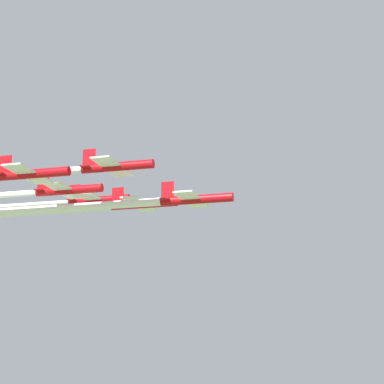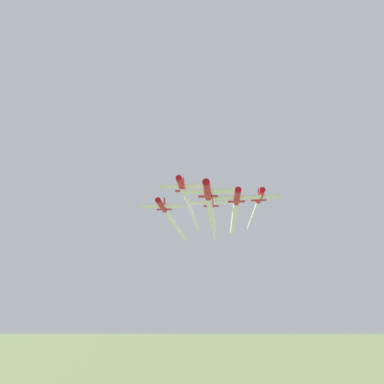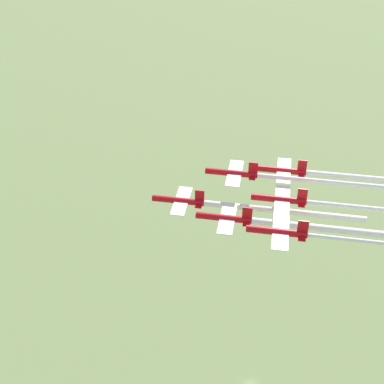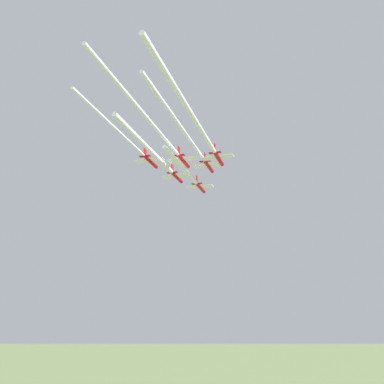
{
  "view_description": "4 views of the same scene",
  "coord_description": "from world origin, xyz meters",
  "px_view_note": "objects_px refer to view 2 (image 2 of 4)",
  "views": [
    {
      "loc": [
        -73.43,
        11.51,
        92.75
      ],
      "look_at": [
        18.45,
        -45.96,
        120.66
      ],
      "focal_mm": 70.0,
      "sensor_mm": 36.0,
      "label": 1
    },
    {
      "loc": [
        -31.45,
        -93.6,
        100.05
      ],
      "look_at": [
        17.19,
        -40.88,
        119.86
      ],
      "focal_mm": 35.0,
      "sensor_mm": 36.0,
      "label": 2
    },
    {
      "loc": [
        90.17,
        -98.19,
        183.62
      ],
      "look_at": [
        21.19,
        -45.47,
        123.65
      ],
      "focal_mm": 50.0,
      "sensor_mm": 36.0,
      "label": 3
    },
    {
      "loc": [
        87.0,
        69.74,
        72.71
      ],
      "look_at": [
        19.33,
        -47.48,
        117.37
      ],
      "focal_mm": 35.0,
      "sensor_mm": 36.0,
      "label": 4
    }
  ],
  "objects_px": {
    "jet_1": "(237,197)",
    "jet_2": "(182,186)",
    "jet_3": "(260,196)",
    "jet_5": "(162,206)",
    "jet_0": "(207,191)",
    "jet_4": "(211,202)"
  },
  "relations": [
    {
      "from": "jet_1",
      "to": "jet_2",
      "type": "distance_m",
      "value": 12.35
    },
    {
      "from": "jet_2",
      "to": "jet_3",
      "type": "distance_m",
      "value": 20.74
    },
    {
      "from": "jet_1",
      "to": "jet_2",
      "type": "bearing_deg",
      "value": 0.0
    },
    {
      "from": "jet_1",
      "to": "jet_5",
      "type": "height_order",
      "value": "jet_5"
    },
    {
      "from": "jet_1",
      "to": "jet_3",
      "type": "height_order",
      "value": "jet_3"
    },
    {
      "from": "jet_1",
      "to": "jet_2",
      "type": "height_order",
      "value": "jet_2"
    },
    {
      "from": "jet_0",
      "to": "jet_4",
      "type": "bearing_deg",
      "value": -90.0
    },
    {
      "from": "jet_1",
      "to": "jet_4",
      "type": "height_order",
      "value": "jet_4"
    },
    {
      "from": "jet_3",
      "to": "jet_1",
      "type": "bearing_deg",
      "value": 59.53
    },
    {
      "from": "jet_3",
      "to": "jet_5",
      "type": "relative_size",
      "value": 1.0
    },
    {
      "from": "jet_3",
      "to": "jet_4",
      "type": "relative_size",
      "value": 1.0
    },
    {
      "from": "jet_0",
      "to": "jet_3",
      "type": "relative_size",
      "value": 1.0
    },
    {
      "from": "jet_4",
      "to": "jet_5",
      "type": "xyz_separation_m",
      "value": [
        -8.16,
        8.84,
        -0.65
      ]
    },
    {
      "from": "jet_1",
      "to": "jet_3",
      "type": "bearing_deg",
      "value": -120.47
    },
    {
      "from": "jet_0",
      "to": "jet_5",
      "type": "bearing_deg",
      "value": -59.53
    },
    {
      "from": "jet_4",
      "to": "jet_5",
      "type": "bearing_deg",
      "value": -0.0
    },
    {
      "from": "jet_4",
      "to": "jet_5",
      "type": "height_order",
      "value": "jet_4"
    },
    {
      "from": "jet_1",
      "to": "jet_3",
      "type": "distance_m",
      "value": 12.18
    },
    {
      "from": "jet_1",
      "to": "jet_2",
      "type": "relative_size",
      "value": 1.0
    },
    {
      "from": "jet_1",
      "to": "jet_3",
      "type": "xyz_separation_m",
      "value": [
        11.59,
        2.52,
        2.75
      ]
    },
    {
      "from": "jet_0",
      "to": "jet_1",
      "type": "bearing_deg",
      "value": -120.47
    },
    {
      "from": "jet_4",
      "to": "jet_1",
      "type": "bearing_deg",
      "value": 120.47
    }
  ]
}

